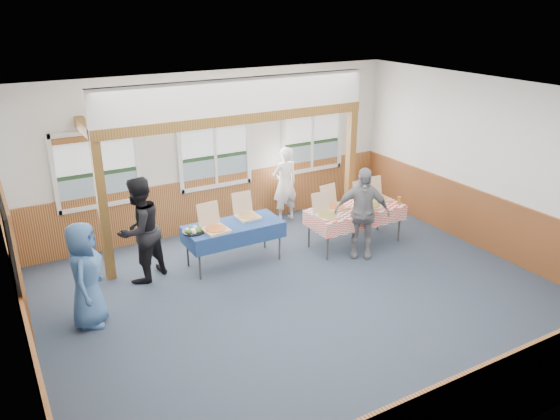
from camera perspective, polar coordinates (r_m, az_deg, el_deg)
The scene contains 31 objects.
floor at distance 8.79m, azimuth 2.72°, elevation -9.40°, with size 8.00×8.00×0.00m, color #252D3D.
ceiling at distance 7.67m, azimuth 3.14°, elevation 11.65°, with size 8.00×8.00×0.00m, color white.
wall_back at distance 11.05m, azimuth -6.89°, elevation 6.02°, with size 8.00×8.00×0.00m, color silver.
wall_front at distance 5.76m, azimuth 22.21°, elevation -10.46°, with size 8.00×8.00×0.00m, color silver.
wall_left at distance 6.98m, azimuth -26.18°, elevation -5.42°, with size 8.00×8.00×0.00m, color silver.
wall_right at distance 10.68m, azimuth 21.40°, elevation 4.15°, with size 8.00×8.00×0.00m, color silver.
wainscot_back at distance 11.35m, azimuth -6.61°, elevation 0.87°, with size 7.98×0.05×1.10m, color brown.
wainscot_front at distance 6.36m, azimuth 20.67°, elevation -18.48°, with size 7.98×0.05×1.10m, color brown.
wainscot_left at distance 7.47m, azimuth -24.67°, elevation -12.63°, with size 0.05×6.98×1.10m, color brown.
wainscot_right at distance 11.00m, azimuth 20.59°, elevation -1.09°, with size 0.05×6.98×1.10m, color brown.
cased_opening at distance 8.03m, azimuth -25.83°, elevation -6.31°, with size 0.06×1.30×2.10m, color #363636.
window_left at distance 10.36m, azimuth -18.61°, elevation 4.47°, with size 1.56×0.10×1.46m.
window_mid at distance 11.00m, azimuth -6.82°, elevation 6.37°, with size 1.56×0.10×1.46m.
window_right at distance 12.04m, azimuth 3.37°, elevation 7.79°, with size 1.56×0.10×1.46m.
post_left at distance 9.39m, azimuth -17.98°, elevation -0.24°, with size 0.15×0.15×2.40m, color brown.
post_right at distance 11.36m, azimuth 7.33°, elevation 4.32°, with size 0.15×0.15×2.40m, color brown.
cross_beam at distance 9.78m, azimuth -4.32°, elevation 9.48°, with size 5.15×0.18×0.18m, color brown.
table_left at distance 9.68m, azimuth -4.89°, elevation -1.80°, with size 1.84×1.06×0.76m.
table_right at distance 10.49m, azimuth 7.91°, elevation -0.05°, with size 1.98×1.12×0.76m.
pizza_box_a at distance 9.40m, azimuth -6.87°, elevation -1.78°, with size 0.45×0.53×0.44m.
pizza_box_b at distance 9.91m, azimuth -3.48°, elevation -0.42°, with size 0.39×0.47×0.42m.
pizza_box_c at distance 9.96m, azimuth 4.84°, elevation -0.36°, with size 0.37×0.46×0.41m.
pizza_box_d at distance 10.39m, azimuth 5.74°, elevation 0.55°, with size 0.44×0.51×0.41m.
pizza_box_e at distance 10.53m, azimuth 9.27°, elevation 0.69°, with size 0.45×0.54×0.47m.
pizza_box_f at distance 10.94m, azimuth 10.22°, elevation 1.39°, with size 0.42×0.49×0.42m.
veggie_tray at distance 9.39m, azimuth -9.05°, elevation -2.15°, with size 0.38×0.38×0.09m.
drink_glass at distance 10.78m, azimuth 12.35°, elevation 0.99°, with size 0.07×0.07×0.15m, color #9D661A.
woman_white at distance 11.54m, azimuth 0.50°, elevation 2.73°, with size 0.59×0.39×1.62m, color white.
woman_black at distance 9.30m, azimuth -14.45°, elevation -2.04°, with size 0.88×0.68×1.81m, color black.
man_blue at distance 8.29m, azimuth -19.66°, elevation -6.41°, with size 0.78×0.51×1.60m, color #3C6497.
person_grey at distance 9.99m, azimuth 8.56°, elevation -0.27°, with size 1.00×0.41×1.70m, color gray.
Camera 1 is at (-4.09, -6.36, 4.47)m, focal length 35.00 mm.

